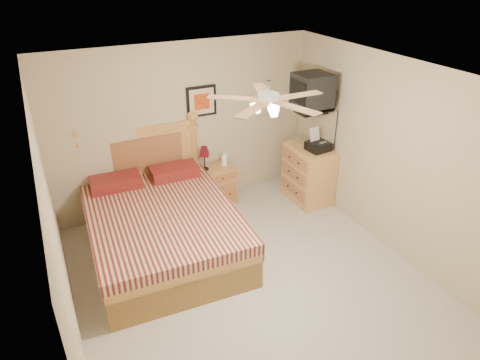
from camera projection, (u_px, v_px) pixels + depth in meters
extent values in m
plane|color=#ABA59A|center=(254.00, 284.00, 5.18)|extent=(4.50, 4.50, 0.00)
cube|color=white|center=(258.00, 80.00, 4.00)|extent=(4.00, 4.50, 0.04)
cube|color=tan|center=(185.00, 127.00, 6.37)|extent=(4.00, 0.04, 2.50)
cube|color=tan|center=(417.00, 349.00, 2.81)|extent=(4.00, 0.04, 2.50)
cube|color=tan|center=(58.00, 244.00, 3.81)|extent=(0.04, 4.50, 2.50)
cube|color=tan|center=(396.00, 160.00, 5.37)|extent=(0.04, 4.50, 2.50)
cube|color=olive|center=(216.00, 185.00, 6.77)|extent=(0.59, 0.46, 0.61)
imported|color=white|center=(224.00, 158.00, 6.62)|extent=(0.10, 0.11, 0.25)
cube|color=black|center=(201.00, 101.00, 6.29)|extent=(0.46, 0.04, 0.46)
cube|color=#C28044|center=(308.00, 174.00, 6.78)|extent=(0.55, 0.78, 0.91)
imported|color=#ADA18B|center=(298.00, 140.00, 6.80)|extent=(0.22, 0.29, 0.03)
imported|color=gray|center=(298.00, 139.00, 6.78)|extent=(0.24, 0.29, 0.02)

